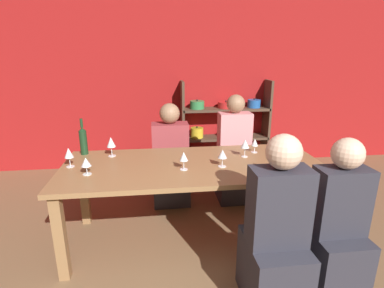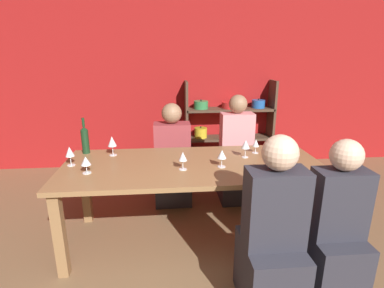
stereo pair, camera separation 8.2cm
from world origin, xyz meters
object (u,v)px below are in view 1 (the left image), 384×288
(wine_glass_red_a, at_px, (86,163))
(person_near_b, at_px, (275,245))
(shelf_unit, at_px, (223,132))
(person_far_b, at_px, (233,161))
(wine_glass_white_a, at_px, (274,157))
(person_far_a, at_px, (171,166))
(wine_bottle_green, at_px, (83,140))
(person_near_a, at_px, (335,237))
(wine_glass_red_c, at_px, (245,144))
(wine_glass_empty_b, at_px, (255,143))
(dining_table, at_px, (193,172))
(wine_glass_empty_a, at_px, (222,154))
(wine_glass_red_b, at_px, (69,153))
(wine_glass_red_d, at_px, (184,157))
(wine_glass_empty_c, at_px, (111,142))

(wine_glass_red_a, height_order, person_near_b, person_near_b)
(shelf_unit, bearing_deg, person_far_b, -96.44)
(wine_glass_white_a, relative_size, person_far_a, 0.16)
(wine_bottle_green, distance_m, person_far_b, 1.69)
(wine_bottle_green, xyz_separation_m, person_near_a, (1.92, -1.14, -0.45))
(wine_glass_red_c, height_order, person_far_b, person_far_b)
(wine_bottle_green, xyz_separation_m, person_near_b, (1.45, -1.21, -0.43))
(wine_glass_empty_b, relative_size, person_near_a, 0.12)
(dining_table, relative_size, person_near_b, 1.86)
(person_far_a, bearing_deg, wine_glass_red_a, 53.45)
(wine_glass_empty_a, xyz_separation_m, person_far_a, (-0.40, 0.93, -0.44))
(shelf_unit, xyz_separation_m, wine_glass_red_c, (-0.20, -1.73, 0.33))
(wine_glass_empty_b, bearing_deg, dining_table, -159.53)
(wine_glass_red_a, height_order, person_far_b, person_far_b)
(wine_bottle_green, bearing_deg, person_near_a, -30.72)
(wine_glass_red_b, bearing_deg, wine_glass_red_d, -10.86)
(wine_glass_empty_a, xyz_separation_m, wine_glass_red_a, (-1.11, -0.04, -0.01))
(wine_glass_empty_b, height_order, person_near_a, person_near_a)
(wine_glass_red_c, relative_size, person_near_b, 0.14)
(wine_glass_empty_b, relative_size, wine_glass_white_a, 0.73)
(person_far_a, bearing_deg, shelf_unit, -129.95)
(wine_glass_empty_a, distance_m, person_far_b, 1.02)
(wine_bottle_green, bearing_deg, wine_glass_red_c, -10.04)
(shelf_unit, bearing_deg, wine_bottle_green, -139.38)
(wine_bottle_green, distance_m, wine_glass_red_d, 1.05)
(wine_glass_red_c, height_order, person_far_a, person_far_a)
(wine_glass_red_b, bearing_deg, person_far_b, 23.94)
(wine_glass_white_a, height_order, person_near_a, person_near_a)
(wine_bottle_green, relative_size, person_near_b, 0.29)
(wine_glass_red_d, xyz_separation_m, person_far_b, (0.67, 0.91, -0.40))
(wine_glass_empty_b, distance_m, person_far_b, 0.66)
(wine_glass_red_d, height_order, person_near_a, person_near_a)
(wine_glass_red_d, bearing_deg, person_near_b, -51.99)
(shelf_unit, distance_m, dining_table, 1.98)
(dining_table, bearing_deg, wine_glass_red_a, -170.82)
(wine_glass_empty_a, bearing_deg, wine_glass_empty_c, 157.87)
(person_near_b, bearing_deg, wine_glass_red_a, 152.63)
(dining_table, height_order, person_near_a, person_near_a)
(wine_glass_red_c, bearing_deg, person_near_a, -64.68)
(wine_glass_white_a, bearing_deg, wine_glass_empty_a, 153.84)
(dining_table, bearing_deg, person_far_b, 53.45)
(wine_glass_red_d, bearing_deg, dining_table, 53.80)
(wine_glass_red_c, height_order, wine_glass_white_a, wine_glass_white_a)
(wine_bottle_green, height_order, wine_glass_empty_c, wine_bottle_green)
(wine_glass_white_a, distance_m, person_far_a, 1.44)
(person_far_a, bearing_deg, wine_glass_red_d, 93.82)
(wine_bottle_green, bearing_deg, person_far_a, 27.36)
(person_near_b, bearing_deg, wine_glass_red_c, 86.65)
(dining_table, bearing_deg, wine_glass_red_b, 177.26)
(wine_glass_red_a, distance_m, person_near_a, 1.94)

